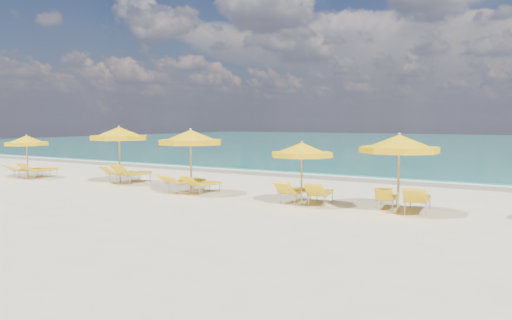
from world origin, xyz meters
The scene contains 20 objects.
ground_plane centered at (0.00, 0.00, 0.00)m, with size 120.00×120.00×0.00m, color beige.
ocean centered at (0.00, 48.00, 0.00)m, with size 120.00×80.00×0.30m, color #136C5F.
wet_sand_band centered at (0.00, 7.40, 0.00)m, with size 120.00×2.60×0.01m, color tan.
foam_line centered at (0.00, 8.20, 0.00)m, with size 120.00×1.20×0.03m, color white.
whitecap_near centered at (-6.00, 17.00, 0.00)m, with size 14.00×0.36×0.05m, color white.
umbrella_1 centered at (-11.56, -0.59, 1.78)m, with size 2.42×2.42×2.09m.
umbrella_2 centered at (-6.26, 0.28, 2.16)m, with size 3.16×3.16×2.53m.
umbrella_3 centered at (-1.65, -0.48, 2.10)m, with size 2.84×2.84×2.46m.
umbrella_4 centered at (3.02, -0.58, 1.77)m, with size 2.40×2.40×2.08m.
umbrella_5 centered at (6.09, -0.30, 2.03)m, with size 3.04×3.04×2.38m.
lounger_1_left centered at (-12.05, -0.27, 0.21)m, with size 0.86×1.87×0.65m.
lounger_1_right centered at (-11.13, -0.17, 0.23)m, with size 0.65×1.91×0.80m.
lounger_2_left centered at (-6.62, 0.83, 0.22)m, with size 0.89×1.87×0.76m.
lounger_2_right centered at (-5.80, 0.69, 0.25)m, with size 0.77×2.01×0.93m.
lounger_3_left centered at (-2.13, -0.24, 0.24)m, with size 0.89×2.08×0.78m.
lounger_3_right centered at (-1.27, -0.19, 0.21)m, with size 0.71×1.79×0.75m.
lounger_4_left centered at (2.60, -0.22, 0.22)m, with size 0.63×1.80×0.81m.
lounger_4_right centered at (3.51, -0.15, 0.22)m, with size 0.91×1.85×0.80m.
lounger_5_left centered at (5.60, 0.19, 0.20)m, with size 0.79×1.63×0.76m.
lounger_5_right centered at (6.59, 0.03, 0.24)m, with size 0.89×2.02×0.87m.
Camera 1 is at (10.20, -15.10, 2.73)m, focal length 35.00 mm.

